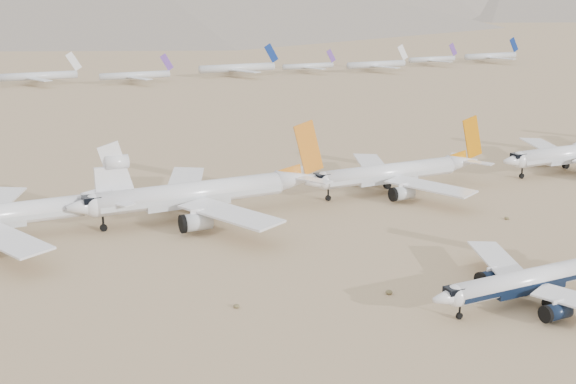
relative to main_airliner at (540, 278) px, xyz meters
name	(u,v)px	position (x,y,z in m)	size (l,w,h in m)	color
ground	(454,307)	(-13.55, 3.60, -3.79)	(7000.00, 7000.00, 0.00)	#8F7A53
main_airliner	(540,278)	(0.00, 0.00, 0.00)	(39.07, 38.16, 13.79)	white
row2_gold_tail	(397,172)	(15.72, 63.39, 0.97)	(47.78, 46.73, 17.01)	white
row2_orange_tail	(203,193)	(-33.47, 63.73, 1.63)	(54.16, 52.98, 19.32)	white
row2_white_trijet	(0,215)	(-73.71, 66.78, 1.35)	(50.14, 49.00, 17.77)	white
distant_storage_row	(98,76)	(-7.79, 303.16, 0.67)	(562.51, 62.45, 15.80)	silver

